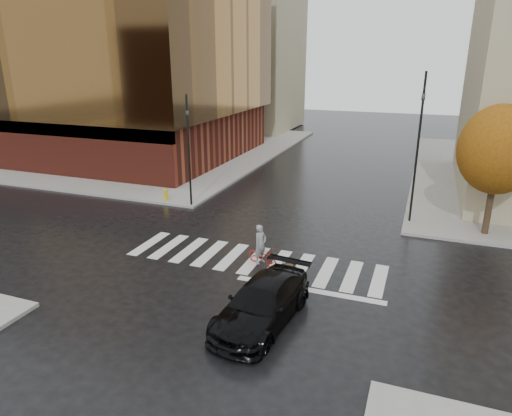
{
  "coord_description": "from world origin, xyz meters",
  "views": [
    {
      "loc": [
        6.69,
        -17.01,
        8.79
      ],
      "look_at": [
        -0.43,
        1.9,
        2.0
      ],
      "focal_mm": 32.0,
      "sensor_mm": 36.0,
      "label": 1
    }
  ],
  "objects_px": {
    "traffic_light_nw": "(189,145)",
    "cyclist": "(262,252)",
    "sedan": "(262,303)",
    "traffic_light_ne": "(419,138)",
    "fire_hydrant": "(166,194)"
  },
  "relations": [
    {
      "from": "traffic_light_nw",
      "to": "cyclist",
      "type": "bearing_deg",
      "value": 69.14
    },
    {
      "from": "sedan",
      "to": "traffic_light_ne",
      "type": "distance_m",
      "value": 13.41
    },
    {
      "from": "traffic_light_nw",
      "to": "traffic_light_ne",
      "type": "xyz_separation_m",
      "value": [
        12.6,
        1.7,
        0.92
      ]
    },
    {
      "from": "sedan",
      "to": "traffic_light_nw",
      "type": "xyz_separation_m",
      "value": [
        -8.34,
        10.38,
        3.07
      ]
    },
    {
      "from": "sedan",
      "to": "traffic_light_nw",
      "type": "distance_m",
      "value": 13.66
    },
    {
      "from": "cyclist",
      "to": "fire_hydrant",
      "type": "xyz_separation_m",
      "value": [
        -8.7,
        6.34,
        -0.08
      ]
    },
    {
      "from": "sedan",
      "to": "traffic_light_nw",
      "type": "bearing_deg",
      "value": 135.09
    },
    {
      "from": "cyclist",
      "to": "traffic_light_ne",
      "type": "xyz_separation_m",
      "value": [
        5.8,
        7.84,
        4.09
      ]
    },
    {
      "from": "traffic_light_nw",
      "to": "fire_hydrant",
      "type": "distance_m",
      "value": 3.76
    },
    {
      "from": "cyclist",
      "to": "sedan",
      "type": "bearing_deg",
      "value": -136.68
    },
    {
      "from": "sedan",
      "to": "traffic_light_ne",
      "type": "relative_size",
      "value": 0.64
    },
    {
      "from": "fire_hydrant",
      "to": "sedan",
      "type": "bearing_deg",
      "value": -45.91
    },
    {
      "from": "traffic_light_ne",
      "to": "fire_hydrant",
      "type": "distance_m",
      "value": 15.16
    },
    {
      "from": "sedan",
      "to": "fire_hydrant",
      "type": "xyz_separation_m",
      "value": [
        -10.25,
        10.58,
        -0.17
      ]
    },
    {
      "from": "traffic_light_nw",
      "to": "fire_hydrant",
      "type": "relative_size",
      "value": 8.84
    }
  ]
}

